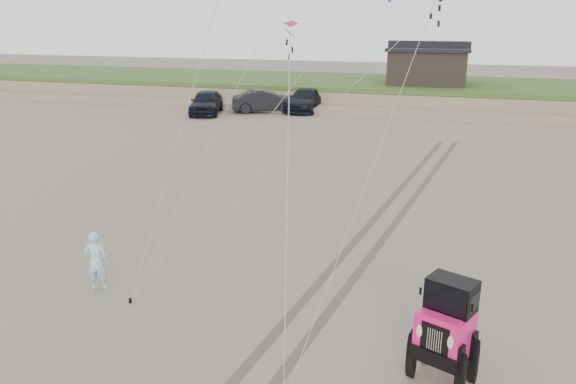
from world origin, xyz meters
name	(u,v)px	position (x,y,z in m)	size (l,w,h in m)	color
ground	(248,338)	(0.00, 0.00, 0.00)	(160.00, 160.00, 0.00)	#6B6054
dune_ridge	(401,93)	(0.00, 37.50, 0.82)	(160.00, 14.25, 1.73)	#7A6B54
cabin	(428,65)	(2.00, 37.00, 3.24)	(6.40, 5.40, 3.35)	black
truck_a	(206,102)	(-13.47, 27.99, 0.87)	(2.05, 5.10, 1.74)	black
truck_b	(265,101)	(-9.48, 29.88, 0.83)	(1.75, 5.02, 1.65)	black
truck_c	(306,100)	(-6.70, 31.51, 0.83)	(2.32, 5.71, 1.66)	black
jeep	(444,342)	(4.25, -0.36, 0.87)	(2.02, 4.68, 1.74)	#EE1A6A
man	(96,261)	(-4.69, 1.19, 0.83)	(0.60, 0.40, 1.65)	#81BBC8
stake_main	(130,301)	(-3.48, 0.74, 0.06)	(0.08, 0.08, 0.12)	black
tire_tracks	(380,226)	(2.00, 8.00, 0.00)	(5.22, 29.74, 0.01)	#4C443D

